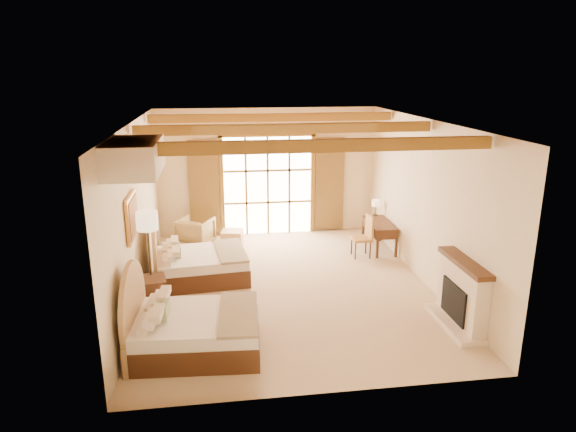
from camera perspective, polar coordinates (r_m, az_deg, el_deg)
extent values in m
plane|color=#D0B58C|center=(10.18, -0.14, -7.80)|extent=(7.00, 7.00, 0.00)
plane|color=beige|center=(13.03, -2.30, 4.90)|extent=(5.50, 0.00, 5.50)
plane|color=beige|center=(9.66, -16.51, 0.29)|extent=(0.00, 7.00, 7.00)
plane|color=beige|center=(10.38, 15.08, 1.46)|extent=(0.00, 7.00, 7.00)
plane|color=#B76A37|center=(9.35, -0.15, 10.43)|extent=(7.00, 7.00, 0.00)
cube|color=white|center=(13.06, -2.27, 3.36)|extent=(2.20, 0.02, 2.50)
cube|color=brown|center=(12.97, -9.31, 3.07)|extent=(0.75, 0.06, 2.40)
cube|color=brown|center=(13.29, 4.64, 3.54)|extent=(0.75, 0.06, 2.40)
cube|color=beige|center=(8.95, 18.79, -8.33)|extent=(0.25, 1.30, 1.10)
cube|color=black|center=(8.96, 18.33, -8.96)|extent=(0.18, 0.80, 0.60)
cube|color=beige|center=(9.13, 17.99, -11.26)|extent=(0.45, 1.40, 0.10)
cube|color=#4F2516|center=(8.74, 19.07, -4.92)|extent=(0.30, 1.40, 0.08)
cube|color=#C18136|center=(8.90, -16.98, -0.07)|extent=(0.05, 0.95, 0.75)
cube|color=#BE7546|center=(8.90, -16.79, -0.06)|extent=(0.02, 0.82, 0.62)
cube|color=beige|center=(7.39, -16.73, 6.31)|extent=(0.70, 1.40, 0.45)
cube|color=#4F2516|center=(8.09, -10.16, -13.27)|extent=(1.99, 1.56, 0.37)
cube|color=white|center=(7.96, -10.27, -11.47)|extent=(1.95, 1.53, 0.20)
cube|color=#9B8767|center=(7.90, -5.54, -10.57)|extent=(0.67, 1.50, 0.05)
cube|color=#95A574|center=(7.90, -13.59, -10.17)|extent=(0.14, 0.40, 0.22)
cube|color=#4F2516|center=(10.58, -9.68, -6.04)|extent=(1.96, 1.56, 0.36)
cube|color=white|center=(10.48, -9.75, -4.64)|extent=(1.92, 1.53, 0.20)
cube|color=#9B8767|center=(10.44, -6.36, -3.96)|extent=(0.69, 1.46, 0.04)
cube|color=#95A574|center=(10.43, -12.13, -3.67)|extent=(0.14, 0.38, 0.21)
cube|color=#4F2516|center=(9.39, -14.95, -8.44)|extent=(0.60, 0.60, 0.62)
cylinder|color=#392F1C|center=(9.67, -14.71, -9.59)|extent=(0.25, 0.25, 0.03)
cylinder|color=#392F1C|center=(9.38, -15.04, -5.38)|extent=(0.04, 0.04, 1.50)
cylinder|color=#FFE8B2|center=(9.11, -15.41, -0.52)|extent=(0.37, 0.37, 0.31)
imported|color=#9F8249|center=(12.45, -10.26, -1.81)|extent=(1.01, 1.02, 0.71)
cube|color=tan|center=(12.52, -6.23, -2.38)|extent=(0.58, 0.58, 0.36)
cube|color=#4F2516|center=(12.18, 10.15, -0.77)|extent=(0.57, 1.25, 0.04)
cube|color=#4F2516|center=(12.21, 10.13, -1.29)|extent=(0.55, 1.21, 0.19)
cube|color=#B38838|center=(11.70, 8.13, -2.52)|extent=(0.45, 0.45, 0.06)
cube|color=#B38838|center=(11.67, 9.07, -1.16)|extent=(0.07, 0.42, 0.52)
cylinder|color=#392F1C|center=(12.74, 9.67, 0.14)|extent=(0.12, 0.12, 0.02)
cylinder|color=#392F1C|center=(12.70, 9.70, 0.73)|extent=(0.02, 0.02, 0.27)
cylinder|color=#FFE8B2|center=(12.66, 9.74, 1.45)|extent=(0.19, 0.19, 0.15)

